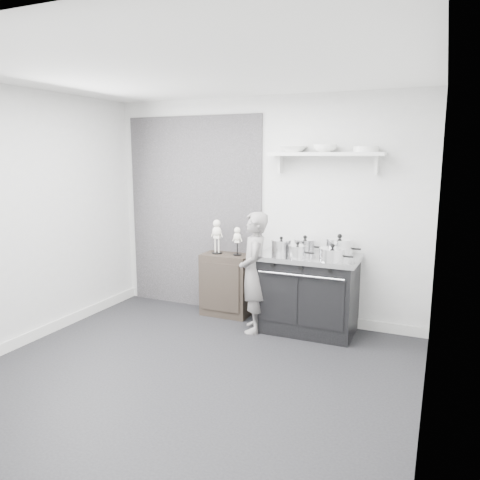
% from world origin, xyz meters
% --- Properties ---
extents(ground, '(4.00, 4.00, 0.00)m').
position_xyz_m(ground, '(0.00, 0.00, 0.00)').
color(ground, black).
rests_on(ground, ground).
extents(room_shell, '(4.02, 3.62, 2.71)m').
position_xyz_m(room_shell, '(-0.09, 0.15, 1.64)').
color(room_shell, beige).
rests_on(room_shell, ground).
extents(wall_shelf, '(1.30, 0.26, 0.24)m').
position_xyz_m(wall_shelf, '(0.80, 1.68, 2.01)').
color(wall_shelf, silver).
rests_on(wall_shelf, room_shell).
extents(stove, '(1.12, 0.70, 0.90)m').
position_xyz_m(stove, '(0.70, 1.48, 0.45)').
color(stove, black).
rests_on(stove, ground).
extents(side_cabinet, '(0.61, 0.35, 0.79)m').
position_xyz_m(side_cabinet, '(-0.40, 1.61, 0.39)').
color(side_cabinet, black).
rests_on(side_cabinet, ground).
extents(child, '(0.49, 0.59, 1.38)m').
position_xyz_m(child, '(0.12, 1.24, 0.69)').
color(child, slate).
rests_on(child, ground).
extents(pot_front_left, '(0.31, 0.22, 0.20)m').
position_xyz_m(pot_front_left, '(0.39, 1.40, 0.98)').
color(pot_front_left, silver).
rests_on(pot_front_left, stove).
extents(pot_back_left, '(0.34, 0.26, 0.20)m').
position_xyz_m(pot_back_left, '(0.61, 1.61, 0.98)').
color(pot_back_left, silver).
rests_on(pot_back_left, stove).
extents(pot_back_right, '(0.39, 0.31, 0.25)m').
position_xyz_m(pot_back_right, '(1.01, 1.58, 1.00)').
color(pot_back_right, silver).
rests_on(pot_back_right, stove).
extents(pot_front_right, '(0.36, 0.27, 0.19)m').
position_xyz_m(pot_front_right, '(1.00, 1.27, 0.97)').
color(pot_front_right, silver).
rests_on(pot_front_right, stove).
extents(pot_front_center, '(0.29, 0.20, 0.17)m').
position_xyz_m(pot_front_center, '(0.61, 1.30, 0.97)').
color(pot_front_center, silver).
rests_on(pot_front_center, stove).
extents(skeleton_full, '(0.14, 0.09, 0.50)m').
position_xyz_m(skeleton_full, '(-0.53, 1.61, 1.03)').
color(skeleton_full, silver).
rests_on(skeleton_full, side_cabinet).
extents(skeleton_torso, '(0.11, 0.07, 0.40)m').
position_xyz_m(skeleton_torso, '(-0.25, 1.61, 0.99)').
color(skeleton_torso, silver).
rests_on(skeleton_torso, side_cabinet).
extents(bowl_large, '(0.30, 0.30, 0.07)m').
position_xyz_m(bowl_large, '(0.43, 1.67, 2.08)').
color(bowl_large, white).
rests_on(bowl_large, wall_shelf).
extents(bowl_small, '(0.27, 0.27, 0.08)m').
position_xyz_m(bowl_small, '(0.79, 1.67, 2.08)').
color(bowl_small, white).
rests_on(bowl_small, wall_shelf).
extents(plate_stack, '(0.27, 0.27, 0.06)m').
position_xyz_m(plate_stack, '(1.24, 1.67, 2.07)').
color(plate_stack, white).
rests_on(plate_stack, wall_shelf).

